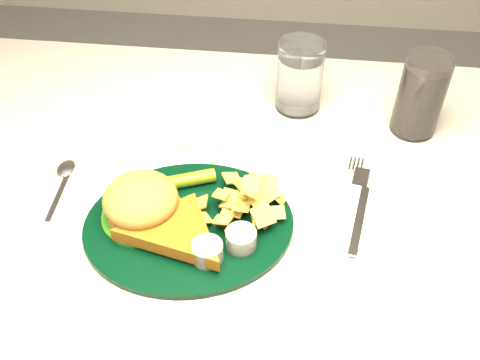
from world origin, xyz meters
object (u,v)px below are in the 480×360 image
object	(u,v)px
dinner_plate	(188,211)
fork_napkin	(359,214)
table	(224,318)
water_glass	(300,76)
cola_glass	(421,96)

from	to	relation	value
dinner_plate	fork_napkin	xyz separation A→B (m)	(0.24, 0.05, -0.03)
table	fork_napkin	distance (m)	0.44
water_glass	cola_glass	size ratio (longest dim) A/B	0.91
water_glass	cola_glass	xyz separation A→B (m)	(0.20, -0.04, 0.01)
table	fork_napkin	bearing A→B (deg)	-9.86
dinner_plate	cola_glass	xyz separation A→B (m)	(0.34, 0.27, 0.04)
table	dinner_plate	distance (m)	0.42
table	water_glass	size ratio (longest dim) A/B	9.35
dinner_plate	table	bearing A→B (deg)	57.70
water_glass	cola_glass	bearing A→B (deg)	-12.22
dinner_plate	cola_glass	size ratio (longest dim) A/B	2.13
cola_glass	fork_napkin	size ratio (longest dim) A/B	0.79
dinner_plate	water_glass	size ratio (longest dim) A/B	2.34
fork_napkin	table	bearing A→B (deg)	-179.47
table	water_glass	xyz separation A→B (m)	(0.11, 0.23, 0.44)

